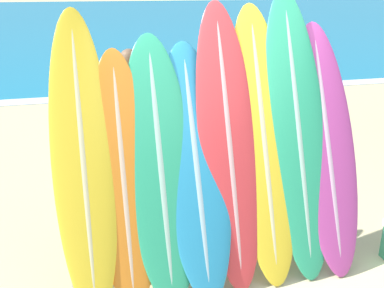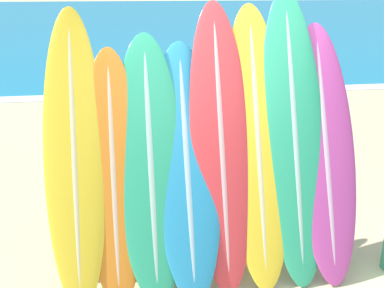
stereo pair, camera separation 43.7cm
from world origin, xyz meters
The scene contains 12 objects.
ocean_water centered at (0.00, 37.03, 0.00)m, with size 120.00×60.00×0.01m.
surfboard_rack centered at (-0.36, 0.61, 0.52)m, with size 2.59×0.04×0.96m.
surfboard_slot_0 centered at (-1.47, 0.68, 1.20)m, with size 0.51×1.13×2.40m.
surfboard_slot_1 centered at (-1.16, 0.62, 1.03)m, with size 0.51×0.92×2.06m.
surfboard_slot_2 centered at (-0.84, 0.64, 1.09)m, with size 0.60×1.03×2.18m.
surfboard_slot_3 centered at (-0.52, 0.62, 1.05)m, with size 0.58×1.08×2.10m.
surfboard_slot_4 centered at (-0.21, 0.68, 1.22)m, with size 0.54×1.05×2.44m.
surfboard_slot_5 centered at (0.12, 0.69, 1.21)m, with size 0.57×1.06×2.41m.
surfboard_slot_6 centered at (0.46, 0.70, 1.26)m, with size 0.58×1.09×2.53m.
surfboard_slot_7 centered at (0.75, 0.65, 1.12)m, with size 0.57×1.03×2.24m.
person_near_water centered at (-0.79, 3.01, 0.97)m, with size 0.28×0.30×1.77m.
person_mid_beach centered at (1.13, 5.30, 0.84)m, with size 0.26×0.22×1.54m.
Camera 1 is at (-1.45, -2.86, 2.57)m, focal length 42.00 mm.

